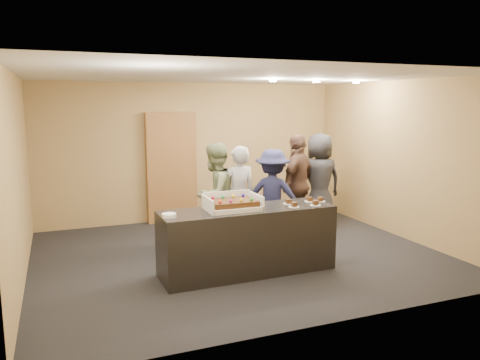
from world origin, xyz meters
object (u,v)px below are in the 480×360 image
Objects in this scene: plate_stack at (169,215)px; person_brown_extra at (298,184)px; person_server_grey at (238,197)px; serving_counter at (248,240)px; person_sage_man at (215,195)px; cake_box at (232,206)px; person_navy_man at (273,196)px; sheet_cake at (233,203)px; person_dark_suit at (319,181)px; storage_cabinet at (172,168)px.

plate_stack is 0.10× the size of person_brown_extra.
person_server_grey reaches higher than plate_stack.
serving_counter is 13.50× the size of plate_stack.
person_server_grey is 0.97× the size of person_sage_man.
person_navy_man is at bearing 45.36° from cake_box.
person_server_grey reaches higher than sheet_cake.
plate_stack reaches higher than serving_counter.
cake_box is 0.40× the size of person_dark_suit.
sheet_cake is 1.33m from person_sage_man.
person_navy_man is (0.63, 0.04, -0.04)m from person_server_grey.
plate_stack is 1.77m from person_sage_man.
storage_cabinet is 2.52m from person_brown_extra.
serving_counter is 1.12× the size of storage_cabinet.
person_dark_suit is at bearing 29.23° from plate_stack.
plate_stack is at bearing 33.56° from person_dark_suit.
person_sage_man is (0.18, 1.28, -0.10)m from cake_box.
person_dark_suit reaches higher than person_sage_man.
person_sage_man is 2.23m from person_dark_suit.
cake_box is 1.27m from person_server_grey.
person_server_grey is 1.92m from person_dark_suit.
person_server_grey is at bearing 64.82° from cake_box.
storage_cabinet reaches higher than person_brown_extra.
serving_counter is at bearing -6.98° from cake_box.
person_navy_man is (1.16, 1.20, -0.22)m from sheet_cake.
plate_stack is 2.43m from person_navy_man.
person_server_grey is (0.62, -2.00, -0.25)m from storage_cabinet.
person_brown_extra is (1.78, 1.44, -0.05)m from cake_box.
serving_counter is 1.27m from person_server_grey.
person_server_grey is 0.63m from person_navy_man.
person_navy_man is at bearing -179.58° from person_server_grey.
serving_counter is 2.80m from person_dark_suit.
serving_counter is 1.54× the size of person_navy_man.
sheet_cake is (0.08, -3.17, -0.07)m from storage_cabinet.
person_navy_man is 0.68m from person_brown_extra.
person_sage_man is at bearing 90.31° from serving_counter.
cake_box is 1.17× the size of sheet_cake.
person_server_grey is 0.93× the size of person_dark_suit.
person_server_grey is at bearing 41.51° from plate_stack.
serving_counter is at bearing 54.75° from person_sage_man.
person_sage_man is 0.94× the size of person_brown_extra.
plate_stack is at bearing -5.33° from person_brown_extra.
cake_box is 1.30m from person_sage_man.
person_navy_man reaches higher than serving_counter.
person_brown_extra reaches higher than person_server_grey.
person_dark_suit is at bearing 37.71° from serving_counter.
person_sage_man reaches higher than person_navy_man.
person_brown_extra reaches higher than cake_box.
cake_box is 0.46× the size of person_navy_man.
sheet_cake is at bearing -88.58° from storage_cabinet.
plate_stack is at bearing 15.97° from person_sage_man.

